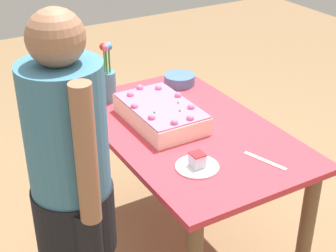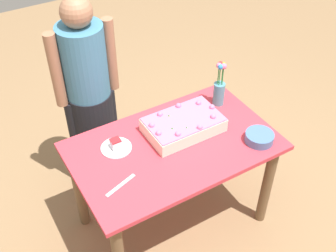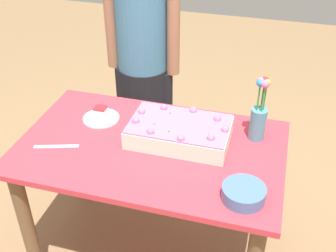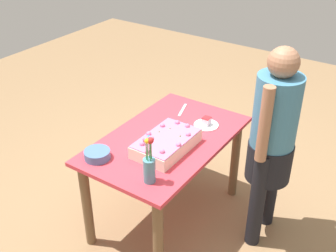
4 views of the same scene
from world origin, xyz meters
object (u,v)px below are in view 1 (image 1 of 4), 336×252
at_px(sheet_cake, 161,113).
at_px(flower_vase, 108,78).
at_px(serving_plate_with_slice, 197,164).
at_px(person_standing, 71,175).
at_px(cake_knife, 265,161).
at_px(fruit_bowl, 179,80).

relative_size(sheet_cake, flower_vase, 1.46).
bearing_deg(serving_plate_with_slice, person_standing, 84.65).
bearing_deg(person_standing, cake_knife, -10.88).
xyz_separation_m(cake_knife, person_standing, (0.16, 0.81, 0.11)).
relative_size(cake_knife, flower_vase, 0.65).
bearing_deg(fruit_bowl, cake_knife, 173.02).
relative_size(flower_vase, fruit_bowl, 1.84).
height_order(cake_knife, person_standing, person_standing).
xyz_separation_m(serving_plate_with_slice, cake_knife, (-0.11, -0.28, -0.02)).
height_order(sheet_cake, serving_plate_with_slice, sheet_cake).
height_order(serving_plate_with_slice, fruit_bowl, serving_plate_with_slice).
bearing_deg(flower_vase, cake_knife, -159.94).
bearing_deg(flower_vase, serving_plate_with_slice, -176.62).
distance_m(sheet_cake, serving_plate_with_slice, 0.44).
relative_size(flower_vase, person_standing, 0.22).
distance_m(sheet_cake, flower_vase, 0.38).
height_order(cake_knife, fruit_bowl, fruit_bowl).
distance_m(cake_knife, person_standing, 0.84).
xyz_separation_m(sheet_cake, cake_knife, (-0.54, -0.21, -0.05)).
relative_size(cake_knife, person_standing, 0.14).
bearing_deg(cake_knife, person_standing, -118.45).
bearing_deg(fruit_bowl, serving_plate_with_slice, 153.57).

